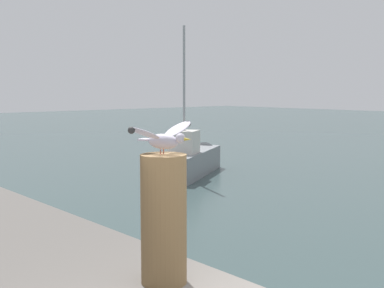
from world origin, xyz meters
TOP-DOWN VIEW (x-y plane):
  - mooring_post at (-1.19, -0.44)m, footprint 0.30×0.30m
  - seagull at (-1.19, -0.44)m, footprint 0.39×0.67m
  - boat_grey at (-11.57, 9.08)m, footprint 3.29×4.54m

SIDE VIEW (x-z plane):
  - boat_grey at x=-11.57m, z-range -1.96..3.00m
  - mooring_post at x=-1.19m, z-range 1.63..2.50m
  - seagull at x=-1.19m, z-range 2.51..2.71m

